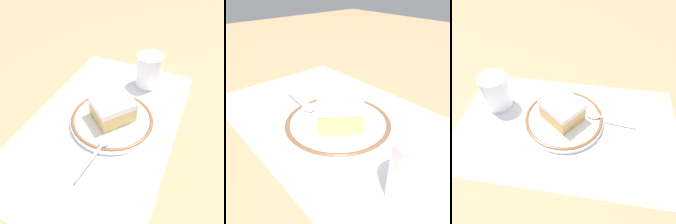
# 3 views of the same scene
# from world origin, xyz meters

# --- Properties ---
(ground_plane) EXTENTS (2.40, 2.40, 0.00)m
(ground_plane) POSITION_xyz_m (0.00, 0.00, 0.00)
(ground_plane) COLOR #9E7551
(placemat) EXTENTS (0.54, 0.33, 0.00)m
(placemat) POSITION_xyz_m (0.00, 0.00, 0.00)
(placemat) COLOR white
(placemat) RESTS_ON ground_plane
(plate) EXTENTS (0.20, 0.20, 0.02)m
(plate) POSITION_xyz_m (0.01, -0.02, 0.01)
(plate) COLOR white
(plate) RESTS_ON placemat
(cake_slice) EXTENTS (0.12, 0.12, 0.05)m
(cake_slice) POSITION_xyz_m (0.01, -0.02, 0.04)
(cake_slice) COLOR #DBB76B
(cake_slice) RESTS_ON plate
(spoon) EXTENTS (0.12, 0.03, 0.01)m
(spoon) POSITION_xyz_m (-0.08, -0.03, 0.02)
(spoon) COLOR silver
(spoon) RESTS_ON plate
(cup) EXTENTS (0.07, 0.07, 0.09)m
(cup) POSITION_xyz_m (0.19, -0.05, 0.04)
(cup) COLOR white
(cup) RESTS_ON placemat
(napkin) EXTENTS (0.15, 0.16, 0.00)m
(napkin) POSITION_xyz_m (-0.18, -0.05, 0.00)
(napkin) COLOR white
(napkin) RESTS_ON placemat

